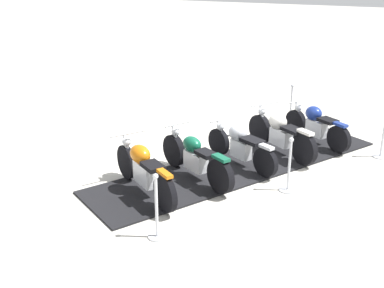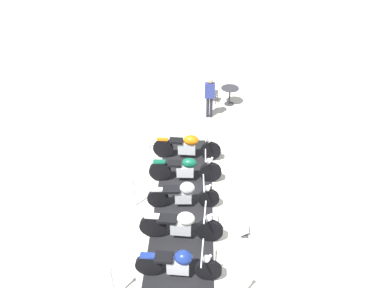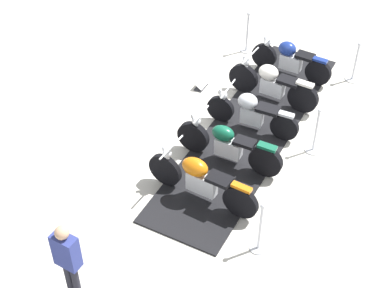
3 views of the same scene
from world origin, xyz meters
TOP-DOWN VIEW (x-y plane):
  - ground_plane at (0.00, 0.00)m, footprint 80.00×80.00m
  - display_platform at (0.00, 0.00)m, footprint 5.04×6.80m
  - motorcycle_navy at (1.20, 2.04)m, footprint 1.76×1.29m
  - motorcycle_cream at (0.59, 1.03)m, footprint 1.88×1.37m
  - motorcycle_chrome at (-0.03, 0.02)m, footprint 1.88×1.18m
  - motorcycle_forest at (-0.64, -1.00)m, footprint 2.03×1.30m
  - motorcycle_copper at (-1.26, -2.00)m, footprint 1.98×1.41m
  - stanchion_left_mid at (1.21, -0.73)m, footprint 0.34×0.34m
  - stanchion_left_rear at (-0.32, -3.25)m, footprint 0.31×0.31m
  - info_placard at (-0.97, 1.67)m, footprint 0.37×0.44m
  - cafe_table at (-4.75, -4.59)m, footprint 0.76×0.76m
  - cafe_chair_near_table at (-4.19, -5.20)m, footprint 0.57×0.57m
  - bystander_person at (-3.41, -4.08)m, footprint 0.45×0.40m

SIDE VIEW (x-z plane):
  - ground_plane at x=0.00m, z-range 0.00..0.00m
  - display_platform at x=0.00m, z-range 0.00..0.04m
  - info_placard at x=-0.97m, z-range -0.04..0.16m
  - stanchion_left_mid at x=1.21m, z-range -0.21..0.89m
  - stanchion_left_rear at x=-0.32m, z-range -0.17..0.95m
  - motorcycle_forest at x=-0.64m, z-range -0.02..0.99m
  - motorcycle_navy at x=1.20m, z-range 0.03..0.96m
  - motorcycle_chrome at x=-0.03m, z-range 0.05..0.96m
  - motorcycle_cream at x=0.59m, z-range 0.00..1.03m
  - motorcycle_copper at x=-1.26m, z-range 0.03..1.05m
  - cafe_chair_near_table at x=-4.19m, z-range 0.07..1.03m
  - cafe_table at x=-4.75m, z-range 0.20..0.98m
  - bystander_person at x=-3.41m, z-range 0.17..1.90m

